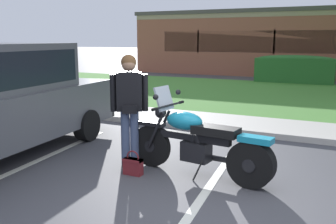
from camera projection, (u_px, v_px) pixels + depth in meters
name	position (u px, v px, depth m)	size (l,w,h in m)	color
ground_plane	(198.00, 203.00, 4.58)	(140.00, 140.00, 0.00)	#424247
curb_strip	(263.00, 134.00, 7.65)	(60.00, 0.20, 0.12)	#B7B2A8
concrete_walk	(271.00, 126.00, 8.41)	(60.00, 1.50, 0.08)	#B7B2A8
grass_lawn	(301.00, 97.00, 12.68)	(60.00, 8.17, 0.06)	#478433
stall_stripe_0	(30.00, 164.00, 6.01)	(0.12, 4.40, 0.01)	silver
stall_stripe_1	(203.00, 196.00, 4.77)	(0.12, 4.40, 0.01)	silver
motorcycle	(203.00, 143.00, 5.37)	(2.24, 0.82, 1.26)	black
rider_person	(129.00, 102.00, 5.81)	(0.50, 0.40, 1.70)	black
handbag	(133.00, 165.00, 5.52)	(0.28, 0.13, 0.36)	maroon
hedge_left	(294.00, 69.00, 16.61)	(3.29, 0.90, 1.24)	#286028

